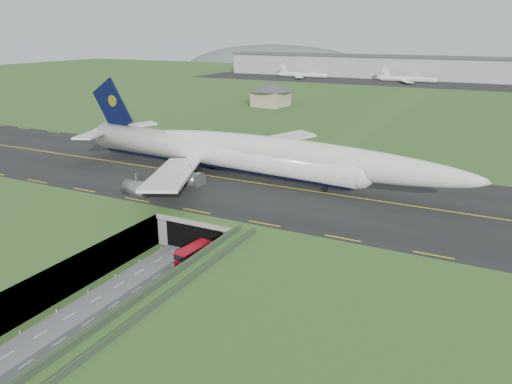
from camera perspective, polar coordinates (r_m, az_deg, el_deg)
The scene contains 10 objects.
ground at distance 85.38m, azimuth -10.02°, elevation -8.74°, with size 900.00×900.00×0.00m, color #2E5923.
airfield_deck at distance 84.09m, azimuth -10.13°, elevation -6.92°, with size 800.00×800.00×6.00m, color gray.
trench_road at distance 80.22m, azimuth -13.27°, elevation -10.74°, with size 12.00×75.00×0.20m, color slate.
taxiway at distance 109.20m, azimuth 0.15°, elevation 1.00°, with size 800.00×44.00×0.18m, color black.
tunnel_portal at distance 96.64m, azimuth -4.22°, elevation -3.09°, with size 17.00×22.30×6.00m.
guideway at distance 63.73m, azimuth -12.62°, elevation -13.35°, with size 3.00×53.00×7.05m.
jumbo_jet at distance 112.21m, azimuth -1.89°, elevation 4.44°, with size 101.73×63.97×21.22m.
shuttle_tram at distance 86.39m, azimuth -7.08°, elevation -7.06°, with size 3.56×7.53×2.97m.
service_building at distance 222.24m, azimuth 1.70°, elevation 11.31°, with size 21.36×21.36×10.38m.
cargo_terminal at distance 363.49m, azimuth 20.00°, elevation 13.16°, with size 320.00×67.00×15.60m.
Camera 1 is at (47.11, -60.20, 38.02)m, focal length 35.00 mm.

